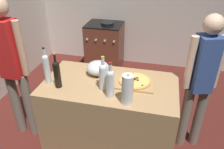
# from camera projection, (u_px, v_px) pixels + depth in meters

# --- Properties ---
(ground_plane) EXTENTS (4.41, 3.51, 0.02)m
(ground_plane) POSITION_uv_depth(u_px,v_px,m) (121.00, 103.00, 3.52)
(ground_plane) COLOR #511E19
(counter) EXTENTS (1.38, 0.76, 0.92)m
(counter) POSITION_uv_depth(u_px,v_px,m) (110.00, 118.00, 2.52)
(counter) COLOR tan
(counter) RESTS_ON ground_plane
(cutting_board) EXTENTS (0.40, 0.32, 0.02)m
(cutting_board) POSITION_uv_depth(u_px,v_px,m) (135.00, 82.00, 2.29)
(cutting_board) COLOR tan
(cutting_board) RESTS_ON counter
(pizza) EXTENTS (0.33, 0.33, 0.03)m
(pizza) POSITION_uv_depth(u_px,v_px,m) (135.00, 81.00, 2.28)
(pizza) COLOR tan
(pizza) RESTS_ON cutting_board
(mixing_bowl) EXTENTS (0.25, 0.25, 0.15)m
(mixing_bowl) POSITION_uv_depth(u_px,v_px,m) (98.00, 68.00, 2.42)
(mixing_bowl) COLOR #B2B2B7
(mixing_bowl) RESTS_ON counter
(paper_towel_roll) EXTENTS (0.10, 0.10, 0.29)m
(paper_towel_roll) POSITION_uv_depth(u_px,v_px,m) (127.00, 90.00, 1.94)
(paper_towel_roll) COLOR white
(paper_towel_roll) RESTS_ON counter
(wine_bottle_green) EXTENTS (0.08, 0.08, 0.35)m
(wine_bottle_green) POSITION_uv_depth(u_px,v_px,m) (103.00, 75.00, 2.13)
(wine_bottle_green) COLOR silver
(wine_bottle_green) RESTS_ON counter
(wine_bottle_clear) EXTENTS (0.07, 0.07, 0.39)m
(wine_bottle_clear) POSITION_uv_depth(u_px,v_px,m) (47.00, 68.00, 2.23)
(wine_bottle_clear) COLOR silver
(wine_bottle_clear) RESTS_ON counter
(wine_bottle_dark) EXTENTS (0.07, 0.07, 0.37)m
(wine_bottle_dark) POSITION_uv_depth(u_px,v_px,m) (57.00, 73.00, 2.16)
(wine_bottle_dark) COLOR black
(wine_bottle_dark) RESTS_ON counter
(wine_bottle_amber) EXTENTS (0.07, 0.07, 0.36)m
(wine_bottle_amber) POSITION_uv_depth(u_px,v_px,m) (110.00, 82.00, 2.02)
(wine_bottle_amber) COLOR silver
(wine_bottle_amber) RESTS_ON counter
(stove) EXTENTS (0.67, 0.59, 0.93)m
(stove) POSITION_uv_depth(u_px,v_px,m) (105.00, 46.00, 4.33)
(stove) COLOR brown
(stove) RESTS_ON ground_plane
(person_in_stripes) EXTENTS (0.39, 0.21, 1.73)m
(person_in_stripes) POSITION_uv_depth(u_px,v_px,m) (12.00, 64.00, 2.48)
(person_in_stripes) COLOR slate
(person_in_stripes) RESTS_ON ground_plane
(person_in_red) EXTENTS (0.36, 0.25, 1.62)m
(person_in_red) POSITION_uv_depth(u_px,v_px,m) (201.00, 79.00, 2.35)
(person_in_red) COLOR slate
(person_in_red) RESTS_ON ground_plane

